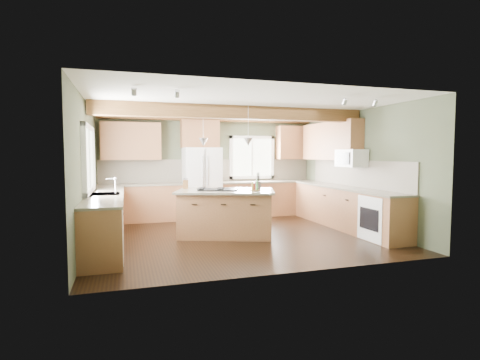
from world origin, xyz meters
name	(u,v)px	position (x,y,z in m)	size (l,w,h in m)	color
floor	(237,235)	(0.00, 0.00, 0.00)	(5.60, 5.60, 0.00)	black
ceiling	(237,105)	(0.00, 0.00, 2.60)	(5.60, 5.60, 0.00)	silver
wall_back	(210,167)	(0.00, 2.50, 1.30)	(5.60, 5.60, 0.00)	#454B35
wall_left	(87,173)	(-2.80, 0.00, 1.30)	(5.00, 5.00, 0.00)	#454B35
wall_right	(358,169)	(2.80, 0.00, 1.30)	(5.00, 5.00, 0.00)	#454B35
ceiling_beam	(236,112)	(0.00, 0.10, 2.47)	(5.55, 0.26, 0.26)	#4D3016
soffit_trim	(211,119)	(0.00, 2.40, 2.54)	(5.55, 0.20, 0.10)	#4D3016
backsplash_back	(210,170)	(0.00, 2.48, 1.21)	(5.58, 0.03, 0.58)	brown
backsplash_right	(356,173)	(2.78, 0.05, 1.21)	(0.03, 3.70, 0.58)	brown
base_cab_back_left	(141,203)	(-1.79, 2.20, 0.44)	(2.02, 0.60, 0.88)	brown
counter_back_left	(141,185)	(-1.79, 2.20, 0.90)	(2.06, 0.64, 0.04)	#494135
base_cab_back_right	(267,199)	(1.49, 2.20, 0.44)	(2.62, 0.60, 0.88)	brown
counter_back_right	(267,182)	(1.49, 2.20, 0.90)	(2.66, 0.64, 0.04)	#494135
base_cab_left	(106,220)	(-2.50, 0.05, 0.44)	(0.60, 3.70, 0.88)	brown
counter_left	(105,195)	(-2.50, 0.05, 0.90)	(0.64, 3.74, 0.04)	#494135
base_cab_right	(344,208)	(2.50, 0.05, 0.44)	(0.60, 3.70, 0.88)	brown
counter_right	(345,188)	(2.50, 0.05, 0.90)	(0.64, 3.74, 0.04)	#494135
upper_cab_back_left	(131,141)	(-1.99, 2.33, 1.95)	(1.40, 0.35, 0.90)	brown
upper_cab_over_fridge	(200,134)	(-0.30, 2.33, 2.15)	(0.96, 0.35, 0.70)	brown
upper_cab_right	(331,141)	(2.62, 0.90, 1.95)	(0.35, 2.20, 0.90)	brown
upper_cab_back_corner	(293,143)	(2.30, 2.33, 1.95)	(0.90, 0.35, 0.90)	brown
window_left	(88,159)	(-2.78, 0.05, 1.55)	(0.04, 1.60, 1.05)	white
window_back	(252,157)	(1.15, 2.48, 1.55)	(1.10, 0.04, 1.00)	white
sink	(105,195)	(-2.50, 0.05, 0.91)	(0.50, 0.65, 0.03)	#262628
faucet	(115,186)	(-2.32, 0.05, 1.05)	(0.02, 0.02, 0.28)	#B2B2B7
dishwasher	(102,235)	(-2.49, -1.25, 0.43)	(0.60, 0.60, 0.84)	white
oven	(383,218)	(2.49, -1.25, 0.43)	(0.60, 0.72, 0.84)	white
microwave	(351,158)	(2.58, -0.05, 1.55)	(0.40, 0.70, 0.38)	white
pendant_left	(203,142)	(-0.64, 0.25, 1.88)	(0.18, 0.18, 0.16)	#B2B2B7
pendant_right	(248,142)	(0.21, -0.05, 1.88)	(0.18, 0.18, 0.16)	#B2B2B7
refrigerator	(202,183)	(-0.30, 2.12, 0.90)	(0.90, 0.74, 1.80)	white
island	(226,214)	(-0.21, 0.10, 0.44)	(1.80, 1.10, 0.88)	brown
island_top	(226,191)	(-0.21, 0.10, 0.90)	(1.92, 1.22, 0.04)	#494135
cooktop	(218,189)	(-0.36, 0.15, 0.93)	(0.78, 0.52, 0.02)	black
knife_block	(186,184)	(-0.95, 0.60, 1.01)	(0.11, 0.08, 0.18)	brown
utensil_crock	(258,185)	(0.48, 0.10, 1.00)	(0.12, 0.12, 0.16)	#3B332F
bottle_tray	(255,185)	(0.31, -0.19, 1.02)	(0.22, 0.22, 0.20)	brown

